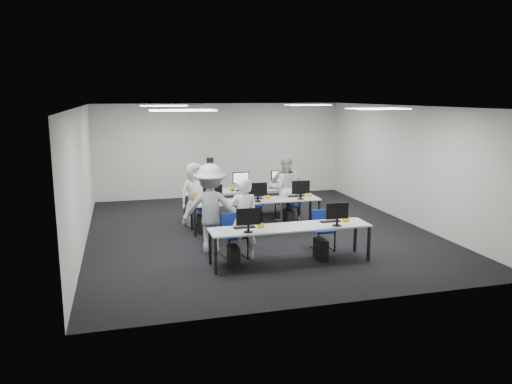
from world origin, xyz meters
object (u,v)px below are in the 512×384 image
object	(u,v)px
chair_1	(323,237)
chair_7	(286,208)
student_1	(285,188)
chair_4	(291,211)
student_0	(243,219)
desk_mid	(256,202)
chair_2	(202,214)
chair_5	(200,215)
chair_0	(235,244)
chair_6	(253,210)
chair_3	(253,212)
photographer	(211,209)
student_3	(286,188)
desk_front	(291,229)
student_2	(195,194)

from	to	relation	value
chair_1	chair_7	world-z (taller)	same
chair_1	student_1	bearing A→B (deg)	90.48
chair_4	student_0	distance (m)	3.32
desk_mid	chair_7	size ratio (longest dim) A/B	3.83
chair_2	chair_5	world-z (taller)	chair_2
chair_0	chair_6	size ratio (longest dim) A/B	0.99
chair_3	photographer	distance (m)	2.59
chair_7	chair_2	bearing A→B (deg)	164.61
chair_1	chair_5	size ratio (longest dim) A/B	0.99
student_1	student_3	xyz separation A→B (m)	(0.09, 0.14, -0.03)
student_1	photographer	distance (m)	3.13
student_1	chair_7	bearing A→B (deg)	-104.79
chair_7	student_3	bearing A→B (deg)	-125.58
chair_0	student_3	size ratio (longest dim) A/B	0.53
chair_0	chair_7	size ratio (longest dim) A/B	1.07
desk_front	chair_1	bearing A→B (deg)	32.94
chair_7	student_2	xyz separation A→B (m)	(-2.46, -0.12, 0.54)
chair_6	student_3	bearing A→B (deg)	-26.24
chair_0	chair_3	xyz separation A→B (m)	(1.06, 2.53, 0.02)
desk_front	chair_0	xyz separation A→B (m)	(-1.00, 0.58, -0.40)
chair_2	student_3	distance (m)	2.31
chair_4	desk_front	bearing A→B (deg)	-88.72
chair_3	chair_7	bearing A→B (deg)	36.18
chair_0	chair_4	world-z (taller)	chair_0
student_0	chair_2	bearing A→B (deg)	-81.56
desk_mid	student_2	size ratio (longest dim) A/B	2.00
chair_1	student_2	size ratio (longest dim) A/B	0.52
desk_front	chair_4	bearing A→B (deg)	70.72
chair_7	student_2	world-z (taller)	student_2
chair_0	photographer	distance (m)	0.90
student_0	student_2	world-z (taller)	student_0
desk_mid	chair_2	world-z (taller)	chair_2
chair_3	chair_5	distance (m)	1.35
student_2	student_0	bearing A→B (deg)	-97.02
chair_2	student_0	world-z (taller)	student_0
chair_3	chair_4	bearing A→B (deg)	16.88
chair_3	chair_1	bearing A→B (deg)	-53.62
chair_3	student_0	bearing A→B (deg)	-91.93
chair_2	chair_6	bearing A→B (deg)	27.23
student_2	student_3	xyz separation A→B (m)	(2.41, -0.04, 0.04)
desk_front	chair_0	world-z (taller)	chair_0
chair_3	chair_6	xyz separation A→B (m)	(0.08, 0.36, -0.02)
chair_1	chair_5	xyz separation A→B (m)	(-2.22, 2.74, 0.00)
desk_front	student_3	size ratio (longest dim) A/B	1.89
chair_6	student_0	world-z (taller)	student_0
desk_front	photographer	bearing A→B (deg)	142.62
student_0	student_3	bearing A→B (deg)	-122.70
desk_mid	student_0	xyz separation A→B (m)	(-0.84, -2.13, 0.15)
desk_front	chair_2	size ratio (longest dim) A/B	3.34
chair_2	chair_7	xyz separation A→B (m)	(2.29, 0.20, -0.04)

